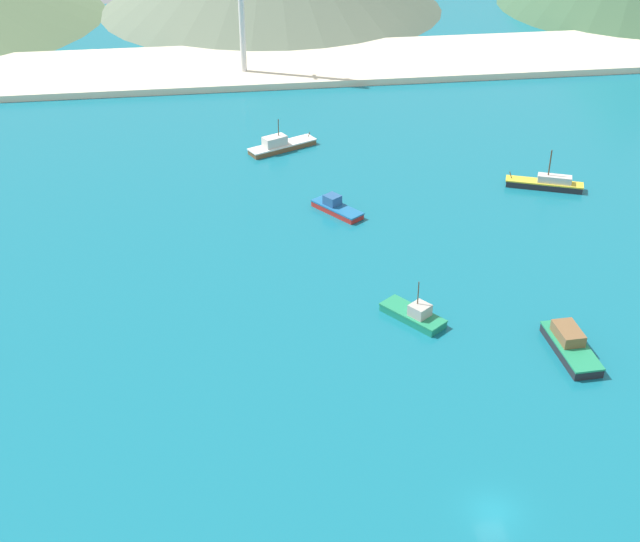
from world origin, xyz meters
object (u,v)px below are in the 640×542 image
at_px(fishing_boat_0, 570,345).
at_px(fishing_boat_4, 414,314).
at_px(fishing_boat_5, 547,183).
at_px(fishing_boat_1, 336,207).
at_px(fishing_boat_7, 280,145).

relative_size(fishing_boat_0, fishing_boat_4, 1.21).
height_order(fishing_boat_0, fishing_boat_5, fishing_boat_5).
height_order(fishing_boat_1, fishing_boat_5, fishing_boat_5).
height_order(fishing_boat_4, fishing_boat_5, fishing_boat_5).
bearing_deg(fishing_boat_7, fishing_boat_1, -76.14).
bearing_deg(fishing_boat_1, fishing_boat_0, -60.89).
distance_m(fishing_boat_1, fishing_boat_7, 22.49).
bearing_deg(fishing_boat_0, fishing_boat_4, 151.56).
relative_size(fishing_boat_1, fishing_boat_4, 1.02).
distance_m(fishing_boat_0, fishing_boat_1, 39.28).
distance_m(fishing_boat_4, fishing_boat_7, 49.28).
relative_size(fishing_boat_1, fishing_boat_7, 0.70).
xyz_separation_m(fishing_boat_1, fishing_boat_5, (30.40, 3.19, 0.11)).
relative_size(fishing_boat_4, fishing_boat_7, 0.69).
bearing_deg(fishing_boat_4, fishing_boat_1, 99.77).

